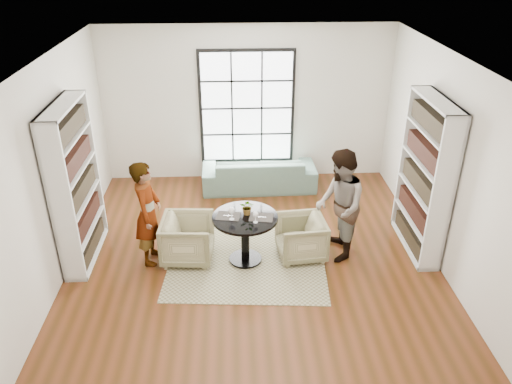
{
  "coord_description": "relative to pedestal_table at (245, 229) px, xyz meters",
  "views": [
    {
      "loc": [
        -0.26,
        -6.22,
        4.44
      ],
      "look_at": [
        0.05,
        0.4,
        0.97
      ],
      "focal_mm": 35.0,
      "sensor_mm": 36.0,
      "label": 1
    }
  ],
  "objects": [
    {
      "name": "sofa",
      "position": [
        0.33,
        2.43,
        -0.24
      ],
      "size": [
        2.18,
        0.89,
        0.63
      ],
      "primitive_type": "imported",
      "rotation": [
        0.0,
        0.0,
        3.16
      ],
      "color": "gray",
      "rests_on": "ground"
    },
    {
      "name": "ground",
      "position": [
        0.13,
        -0.02,
        -0.56
      ],
      "size": [
        6.0,
        6.0,
        0.0
      ],
      "primitive_type": "plane",
      "color": "#612E17"
    },
    {
      "name": "room_shell",
      "position": [
        0.13,
        0.52,
        0.7
      ],
      "size": [
        6.0,
        6.01,
        6.0
      ],
      "color": "silver",
      "rests_on": "ground"
    },
    {
      "name": "flower_centerpiece",
      "position": [
        0.04,
        0.07,
        0.33
      ],
      "size": [
        0.25,
        0.23,
        0.23
      ],
      "primitive_type": "imported",
      "rotation": [
        0.0,
        0.0,
        -0.28
      ],
      "color": "gray",
      "rests_on": "pedestal_table"
    },
    {
      "name": "person_right",
      "position": [
        1.4,
        0.09,
        0.31
      ],
      "size": [
        0.66,
        0.85,
        1.72
      ],
      "primitive_type": "imported",
      "rotation": [
        0.0,
        0.0,
        -1.58
      ],
      "color": "gray",
      "rests_on": "ground"
    },
    {
      "name": "wine_glass_left",
      "position": [
        -0.19,
        -0.07,
        0.35
      ],
      "size": [
        0.09,
        0.09,
        0.2
      ],
      "color": "silver",
      "rests_on": "pedestal_table"
    },
    {
      "name": "placemat_right",
      "position": [
        0.24,
        -0.04,
        0.22
      ],
      "size": [
        0.38,
        0.31,
        0.01
      ],
      "primitive_type": "cube",
      "rotation": [
        0.0,
        0.0,
        -0.17
      ],
      "color": "black",
      "rests_on": "pedestal_table"
    },
    {
      "name": "armchair_right",
      "position": [
        0.85,
        0.09,
        -0.23
      ],
      "size": [
        0.78,
        0.76,
        0.65
      ],
      "primitive_type": "imported",
      "rotation": [
        0.0,
        0.0,
        -1.47
      ],
      "color": "tan",
      "rests_on": "ground"
    },
    {
      "name": "rug",
      "position": [
        0.03,
        0.13,
        -0.55
      ],
      "size": [
        2.5,
        2.5,
        0.01
      ],
      "primitive_type": "cube",
      "rotation": [
        0.0,
        0.0,
        -0.07
      ],
      "color": "tan",
      "rests_on": "ground"
    },
    {
      "name": "person_left",
      "position": [
        -1.41,
        0.1,
        0.25
      ],
      "size": [
        0.44,
        0.62,
        1.62
      ],
      "primitive_type": "imported",
      "rotation": [
        0.0,
        0.0,
        1.48
      ],
      "color": "gray",
      "rests_on": "ground"
    },
    {
      "name": "wine_glass_right",
      "position": [
        0.15,
        -0.17,
        0.34
      ],
      "size": [
        0.08,
        0.08,
        0.18
      ],
      "color": "silver",
      "rests_on": "pedestal_table"
    },
    {
      "name": "placemat_left",
      "position": [
        -0.24,
        0.02,
        0.22
      ],
      "size": [
        0.38,
        0.31,
        0.01
      ],
      "primitive_type": "cube",
      "rotation": [
        0.0,
        0.0,
        -0.17
      ],
      "color": "black",
      "rests_on": "pedestal_table"
    },
    {
      "name": "cutlery_left",
      "position": [
        -0.24,
        0.02,
        0.22
      ],
      "size": [
        0.17,
        0.24,
        0.01
      ],
      "primitive_type": null,
      "rotation": [
        0.0,
        0.0,
        -0.17
      ],
      "color": "silver",
      "rests_on": "placemat_left"
    },
    {
      "name": "pedestal_table",
      "position": [
        0.0,
        0.0,
        0.0
      ],
      "size": [
        0.96,
        0.96,
        0.77
      ],
      "rotation": [
        0.0,
        0.0,
        -0.17
      ],
      "color": "black",
      "rests_on": "ground"
    },
    {
      "name": "cutlery_right",
      "position": [
        0.24,
        -0.04,
        0.22
      ],
      "size": [
        0.17,
        0.24,
        0.01
      ],
      "primitive_type": null,
      "rotation": [
        0.0,
        0.0,
        -0.17
      ],
      "color": "silver",
      "rests_on": "placemat_right"
    },
    {
      "name": "armchair_left",
      "position": [
        -0.86,
        0.1,
        -0.21
      ],
      "size": [
        0.81,
        0.79,
        0.69
      ],
      "primitive_type": "imported",
      "rotation": [
        0.0,
        0.0,
        1.51
      ],
      "color": "gray",
      "rests_on": "ground"
    }
  ]
}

